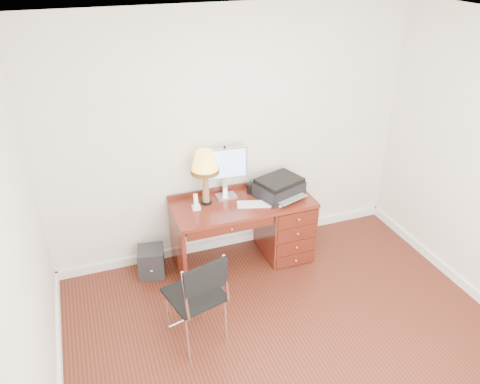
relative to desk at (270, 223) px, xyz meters
name	(u,v)px	position (x,y,z in m)	size (l,w,h in m)	color
ground	(297,349)	(-0.32, -1.40, -0.41)	(4.00, 4.00, 0.00)	#3B160D
room_shell	(270,299)	(-0.32, -0.77, -0.36)	(4.00, 4.00, 4.00)	white
desk	(270,223)	(0.00, 0.00, 0.00)	(1.50, 0.67, 0.75)	maroon
monitor	(225,166)	(-0.45, 0.20, 0.69)	(0.49, 0.17, 0.56)	silver
keyboard	(259,204)	(-0.18, -0.11, 0.35)	(0.46, 0.13, 0.02)	white
mouse_pad	(279,200)	(0.04, -0.12, 0.35)	(0.24, 0.24, 0.05)	black
printer	(279,187)	(0.09, -0.01, 0.44)	(0.56, 0.50, 0.21)	black
leg_lamp	(205,165)	(-0.69, 0.12, 0.78)	(0.29, 0.29, 0.60)	black
phone	(196,205)	(-0.83, 0.03, 0.39)	(0.09, 0.09, 0.17)	white
pen_cup	(251,188)	(-0.17, 0.17, 0.39)	(0.08, 0.08, 0.11)	black
chair	(197,293)	(-1.12, -1.03, 0.17)	(0.55, 0.55, 0.95)	black
equipment_box	(151,261)	(-1.33, 0.10, -0.25)	(0.27, 0.27, 0.32)	black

